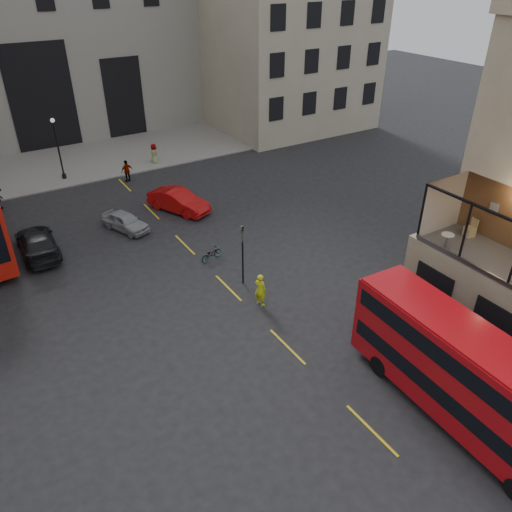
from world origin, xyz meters
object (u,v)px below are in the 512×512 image
bus_near (465,373)px  cafe_chair_d (470,231)px  car_c (37,243)px  pedestrian_c (127,171)px  cyclist (260,290)px  cafe_table_far (447,239)px  traffic_light_near (243,248)px  pedestrian_d (154,154)px  car_a (125,221)px  street_lamp_b (59,153)px  bicycle (211,254)px  car_b (178,201)px

bus_near → cafe_chair_d: cafe_chair_d is taller
car_c → pedestrian_c: pedestrian_c is taller
bus_near → cyclist: size_ratio=5.48×
cyclist → cafe_table_far: (6.63, -6.09, 4.11)m
traffic_light_near → pedestrian_c: bearing=91.4°
car_c → pedestrian_d: size_ratio=2.93×
cafe_chair_d → traffic_light_near: bearing=135.4°
bus_near → pedestrian_d: size_ratio=5.76×
car_a → pedestrian_c: (3.15, 8.49, 0.29)m
traffic_light_near → pedestrian_d: size_ratio=2.02×
traffic_light_near → car_a: traffic_light_near is taller
street_lamp_b → bus_near: street_lamp_b is taller
traffic_light_near → cyclist: size_ratio=1.93×
bicycle → pedestrian_c: (-0.08, 15.31, 0.52)m
car_b → cafe_table_far: 20.64m
car_a → car_c: bearing=160.1°
traffic_light_near → cyclist: 2.75m
cyclist → pedestrian_d: cyclist is taller
pedestrian_d → cafe_chair_d: cafe_chair_d is taller
traffic_light_near → cafe_chair_d: (8.33, -8.22, 2.46)m
traffic_light_near → bus_near: 13.47m
car_a → pedestrian_c: 9.06m
bus_near → car_a: bus_near is taller
street_lamp_b → bus_near: bearing=-78.0°
street_lamp_b → car_b: street_lamp_b is taller
bicycle → car_a: bearing=10.8°
street_lamp_b → car_a: street_lamp_b is taller
pedestrian_d → cafe_chair_d: (5.18, -29.75, 3.94)m
pedestrian_c → cyclist: bearing=78.2°
cafe_table_far → pedestrian_c: bearing=104.1°
cyclist → cafe_chair_d: size_ratio=2.12×
cyclist → pedestrian_c: size_ratio=1.05×
bus_near → car_b: bus_near is taller
car_a → pedestrian_c: pedestrian_c is taller
street_lamp_b → cafe_chair_d: (13.33, -30.22, 2.49)m
bus_near → bicycle: size_ratio=6.73×
car_b → car_c: bearing=160.9°
car_c → bicycle: 11.29m
traffic_light_near → pedestrian_c: 18.74m
cyclist → car_b: bearing=-29.2°
car_c → cafe_chair_d: (17.84, -18.18, 4.08)m
street_lamp_b → car_a: bearing=-83.2°
cyclist → pedestrian_d: 24.10m
pedestrian_c → cafe_table_far: bearing=91.8°
traffic_light_near → cafe_chair_d: 11.96m
traffic_light_near → cafe_table_far: 10.89m
car_b → cyclist: cyclist is taller
street_lamp_b → traffic_light_near: bearing=-77.2°
pedestrian_c → cafe_chair_d: 28.57m
car_c → bus_near: bearing=118.7°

